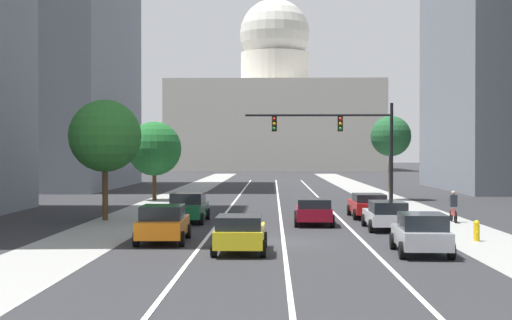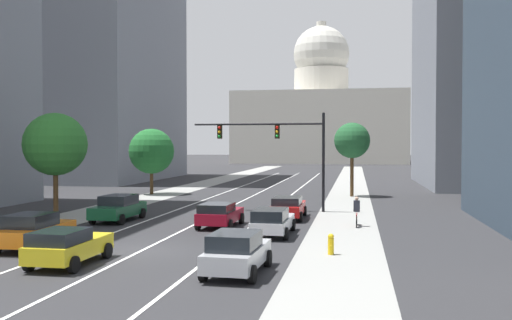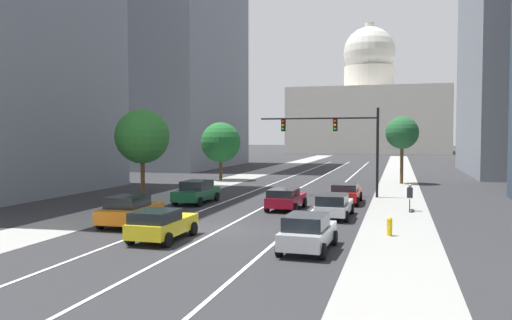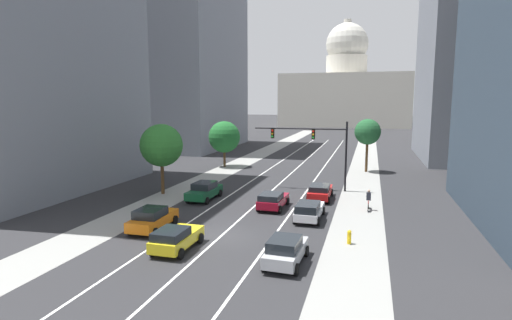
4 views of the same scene
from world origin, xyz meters
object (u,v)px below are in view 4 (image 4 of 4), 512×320
Objects in this scene: car_yellow at (176,238)px; street_tree_mid_left at (161,145)px; car_green at (204,191)px; street_tree_mid_right at (368,132)px; car_orange at (152,218)px; capitol_building at (346,92)px; street_tree_near_left at (224,137)px; car_red at (320,191)px; fire_hydrant at (349,237)px; car_crimson at (273,200)px; car_white at (309,210)px; traffic_signal_mast at (316,142)px; car_silver at (286,250)px; cyclist at (369,200)px.

car_yellow is 0.60× the size of street_tree_mid_left.
car_green is 24.22m from street_tree_mid_right.
street_tree_mid_left is (-4.76, 10.28, 3.90)m from car_orange.
street_tree_near_left is at bearing -95.51° from capitol_building.
fire_hydrant is (3.20, -11.35, -0.30)m from car_red.
street_tree_near_left reaches higher than car_crimson.
street_tree_near_left reaches higher than car_white.
traffic_signal_mast is (2.42, 8.43, 4.13)m from car_crimson.
street_tree_mid_right is at bearing -84.92° from capitol_building.
street_tree_near_left is 17.30m from street_tree_mid_left.
car_yellow is (-6.78, 0.28, -0.03)m from car_silver.
street_tree_mid_left is at bearing -135.89° from street_tree_mid_right.
car_white is 0.49× the size of traffic_signal_mast.
traffic_signal_mast is at bearing -39.34° from street_tree_near_left.
cyclist is (7.69, 1.71, 0.09)m from car_crimson.
car_crimson is at bearing -109.29° from street_tree_mid_right.
car_green is 2.71× the size of cyclist.
car_green is at bearing -1.41° from car_orange.
traffic_signal_mast is (-0.98, 4.05, 4.12)m from car_red.
car_crimson is 22.44m from street_tree_mid_right.
car_silver is 0.98× the size of car_crimson.
car_silver is 0.66× the size of street_tree_near_left.
traffic_signal_mast reaches higher than car_red.
car_green is 0.69× the size of street_tree_mid_left.
street_tree_mid_left is at bearing 78.88° from car_green.
car_silver is 0.61× the size of street_tree_mid_left.
cyclist is (4.29, -2.67, 0.09)m from car_red.
car_green is at bearing 91.90° from cyclist.
car_orange is (-5.08, -129.34, -11.25)m from capitol_building.
car_red reaches higher than fire_hydrant.
street_tree_near_left is (-4.72, 27.57, 3.27)m from car_orange.
street_tree_mid_right is at bearing -18.22° from car_yellow.
cyclist reaches higher than car_green.
street_tree_mid_left is at bearing -90.14° from street_tree_near_left.
traffic_signal_mast is 10.32× the size of fire_hydrant.
car_silver is at bearing -42.65° from street_tree_mid_left.
capitol_building reaches higher than street_tree_near_left.
car_white reaches higher than fire_hydrant.
car_red is 0.69× the size of street_tree_mid_left.
capitol_building is 6.49× the size of street_tree_mid_left.
capitol_building is 25.54× the size of cyclist.
car_white is at bearing -110.27° from car_green.
traffic_signal_mast is at bearing -87.92° from capitol_building.
capitol_building reaches higher than street_tree_mid_left.
car_crimson is at bearing 103.70° from cyclist.
traffic_signal_mast reaches higher than street_tree_near_left.
fire_hydrant is 0.14× the size of street_tree_mid_right.
street_tree_mid_right is (8.96, -100.81, -7.00)m from capitol_building.
capitol_building is at bearing 2.29° from car_crimson.
car_white is 11.66m from traffic_signal_mast.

